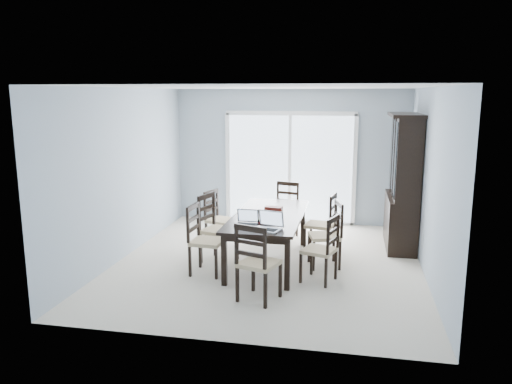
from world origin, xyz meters
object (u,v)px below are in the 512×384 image
at_px(chair_right_mid, 331,227).
at_px(laptop_dark, 246,222).
at_px(chair_right_near, 325,242).
at_px(chair_end_near, 255,255).
at_px(chair_end_far, 285,204).
at_px(china_hutch, 403,183).
at_px(game_box, 274,209).
at_px(chair_left_near, 201,232).
at_px(chair_left_far, 217,212).
at_px(dining_table, 268,219).
at_px(hot_tub, 257,186).
at_px(chair_right_far, 326,217).
at_px(laptop_silver, 267,226).
at_px(chair_left_mid, 213,221).
at_px(cell_phone, 258,229).

height_order(chair_right_mid, laptop_dark, chair_right_mid).
xyz_separation_m(chair_right_near, chair_end_near, (-0.80, -0.82, 0.04)).
bearing_deg(chair_end_far, china_hutch, -171.54).
bearing_deg(chair_right_mid, china_hutch, -57.82).
bearing_deg(chair_end_far, game_box, 103.53).
relative_size(chair_end_near, laptop_dark, 3.82).
distance_m(chair_left_near, chair_end_far, 2.25).
height_order(chair_left_far, game_box, chair_left_far).
height_order(china_hutch, laptop_dark, china_hutch).
relative_size(dining_table, chair_left_near, 1.93).
bearing_deg(chair_left_near, chair_end_near, 51.55).
bearing_deg(china_hutch, game_box, -153.00).
relative_size(china_hutch, hot_tub, 1.01).
distance_m(chair_right_far, chair_end_far, 1.12).
distance_m(chair_left_near, chair_right_near, 1.75).
bearing_deg(chair_end_far, laptop_dark, 97.80).
bearing_deg(game_box, chair_right_mid, -12.44).
bearing_deg(game_box, laptop_silver, -85.66).
relative_size(chair_left_mid, cell_phone, 12.02).
bearing_deg(chair_left_near, chair_right_near, 92.53).
xyz_separation_m(chair_end_far, laptop_dark, (-0.25, -2.14, 0.20)).
bearing_deg(cell_phone, chair_end_near, -89.51).
bearing_deg(hot_tub, chair_left_far, -93.45).
bearing_deg(laptop_dark, game_box, 76.19).
relative_size(chair_right_mid, cell_phone, 11.38).
distance_m(chair_right_far, chair_end_near, 2.22).
bearing_deg(hot_tub, game_box, -74.88).
xyz_separation_m(laptop_silver, hot_tub, (-0.96, 4.35, -0.30)).
height_order(chair_right_near, chair_right_far, chair_right_far).
distance_m(dining_table, laptop_silver, 0.89).
distance_m(dining_table, chair_left_near, 1.05).
bearing_deg(chair_left_far, chair_end_near, 44.77).
distance_m(chair_right_mid, laptop_silver, 1.23).
xyz_separation_m(chair_end_near, laptop_dark, (-0.28, 0.78, 0.19)).
bearing_deg(laptop_dark, chair_left_near, 172.99).
bearing_deg(chair_right_far, china_hutch, -53.74).
height_order(chair_left_far, laptop_dark, chair_left_far).
bearing_deg(game_box, chair_left_mid, -162.05).
relative_size(dining_table, chair_end_near, 1.91).
distance_m(chair_end_near, game_box, 1.71).
height_order(laptop_dark, hot_tub, hot_tub).
relative_size(dining_table, china_hutch, 1.00).
relative_size(cell_phone, hot_tub, 0.05).
relative_size(chair_end_near, hot_tub, 0.53).
bearing_deg(cell_phone, hot_tub, 94.38).
xyz_separation_m(chair_left_far, chair_end_far, (1.06, 0.73, 0.03)).
distance_m(laptop_dark, cell_phone, 0.26).
xyz_separation_m(chair_right_far, hot_tub, (-1.65, 2.84, -0.08)).
height_order(chair_left_near, hot_tub, chair_left_near).
distance_m(dining_table, cell_phone, 0.85).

